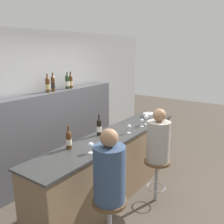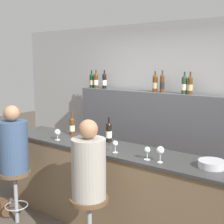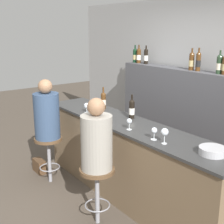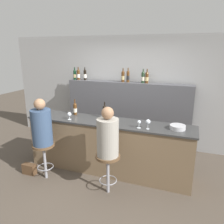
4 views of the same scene
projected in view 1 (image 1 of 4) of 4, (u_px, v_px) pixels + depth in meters
name	position (u px, v px, depth m)	size (l,w,h in m)	color
ground_plane	(128.00, 200.00, 3.88)	(16.00, 16.00, 0.00)	#4C4238
wall_back	(46.00, 104.00, 4.55)	(6.40, 0.05, 2.60)	#9E9E9E
bar_counter	(113.00, 165.00, 3.91)	(3.13, 0.60, 1.01)	brown
back_bar_cabinet	(56.00, 133.00, 4.56)	(2.93, 0.28, 1.56)	#4C4C51
wine_bottle_counter_0	(69.00, 140.00, 3.24)	(0.07, 0.07, 0.32)	#4C2D14
wine_bottle_counter_1	(99.00, 127.00, 3.74)	(0.07, 0.07, 0.32)	black
wine_bottle_backbar_3	(48.00, 85.00, 4.23)	(0.08, 0.08, 0.32)	#4C2D14
wine_bottle_backbar_4	(53.00, 84.00, 4.33)	(0.07, 0.07, 0.33)	#4C2D14
wine_bottle_backbar_5	(67.00, 82.00, 4.61)	(0.08, 0.08, 0.31)	#233823
wine_bottle_backbar_6	(71.00, 81.00, 4.67)	(0.08, 0.08, 0.31)	#4C2D14
wine_glass_0	(91.00, 146.00, 3.11)	(0.08, 0.08, 0.14)	silver
wine_glass_1	(129.00, 127.00, 3.84)	(0.06, 0.06, 0.13)	silver
wine_glass_2	(142.00, 121.00, 4.17)	(0.07, 0.07, 0.13)	silver
wine_glass_3	(146.00, 117.00, 4.28)	(0.08, 0.08, 0.17)	silver
metal_bowl	(150.00, 115.00, 4.76)	(0.26, 0.26, 0.07)	#B7B7BC
bar_stool_left	(109.00, 211.00, 2.78)	(0.39, 0.39, 0.67)	gray
guest_seated_left	(109.00, 171.00, 2.65)	(0.35, 0.35, 0.82)	#334766
bar_stool_right	(157.00, 169.00, 3.75)	(0.39, 0.39, 0.67)	gray
guest_seated_right	(158.00, 139.00, 3.63)	(0.34, 0.34, 0.79)	gray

